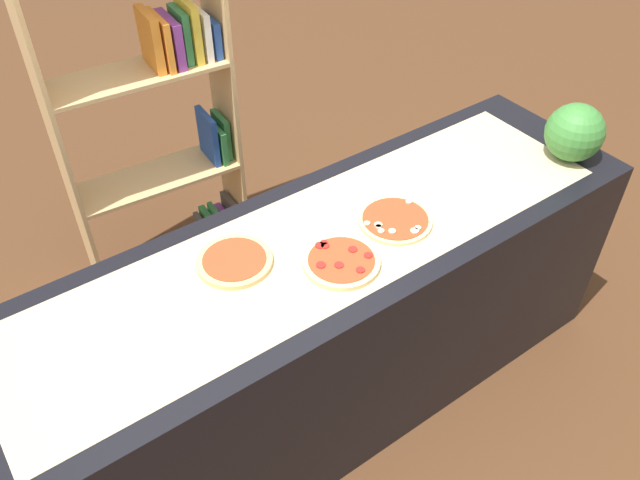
{
  "coord_description": "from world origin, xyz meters",
  "views": [
    {
      "loc": [
        -0.98,
        -1.36,
        2.44
      ],
      "look_at": [
        0.0,
        0.0,
        0.93
      ],
      "focal_mm": 36.41,
      "sensor_mm": 36.0,
      "label": 1
    }
  ],
  "objects_px": {
    "pizza_plain_0": "(235,261)",
    "watermelon": "(575,132)",
    "pizza_mushroom_2": "(395,220)",
    "pizza_pepperoni_1": "(341,261)",
    "bookshelf": "(167,125)"
  },
  "relations": [
    {
      "from": "pizza_plain_0",
      "to": "watermelon",
      "type": "height_order",
      "value": "watermelon"
    },
    {
      "from": "pizza_mushroom_2",
      "to": "watermelon",
      "type": "bearing_deg",
      "value": -6.42
    },
    {
      "from": "pizza_pepperoni_1",
      "to": "watermelon",
      "type": "height_order",
      "value": "watermelon"
    },
    {
      "from": "pizza_pepperoni_1",
      "to": "watermelon",
      "type": "bearing_deg",
      "value": -1.75
    },
    {
      "from": "pizza_plain_0",
      "to": "pizza_mushroom_2",
      "type": "bearing_deg",
      "value": -14.51
    },
    {
      "from": "pizza_mushroom_2",
      "to": "pizza_plain_0",
      "type": "bearing_deg",
      "value": 165.49
    },
    {
      "from": "pizza_plain_0",
      "to": "bookshelf",
      "type": "xyz_separation_m",
      "value": [
        0.25,
        1.08,
        -0.11
      ]
    },
    {
      "from": "pizza_plain_0",
      "to": "pizza_pepperoni_1",
      "type": "distance_m",
      "value": 0.36
    },
    {
      "from": "pizza_pepperoni_1",
      "to": "pizza_mushroom_2",
      "type": "height_order",
      "value": "pizza_pepperoni_1"
    },
    {
      "from": "pizza_mushroom_2",
      "to": "watermelon",
      "type": "xyz_separation_m",
      "value": [
        0.85,
        -0.1,
        0.11
      ]
    },
    {
      "from": "pizza_pepperoni_1",
      "to": "watermelon",
      "type": "xyz_separation_m",
      "value": [
        1.14,
        -0.03,
        0.1
      ]
    },
    {
      "from": "pizza_plain_0",
      "to": "pizza_mushroom_2",
      "type": "xyz_separation_m",
      "value": [
        0.58,
        -0.15,
        -0.0
      ]
    },
    {
      "from": "pizza_plain_0",
      "to": "pizza_mushroom_2",
      "type": "distance_m",
      "value": 0.6
    },
    {
      "from": "pizza_pepperoni_1",
      "to": "bookshelf",
      "type": "relative_size",
      "value": 0.16
    },
    {
      "from": "pizza_pepperoni_1",
      "to": "pizza_mushroom_2",
      "type": "distance_m",
      "value": 0.3
    }
  ]
}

